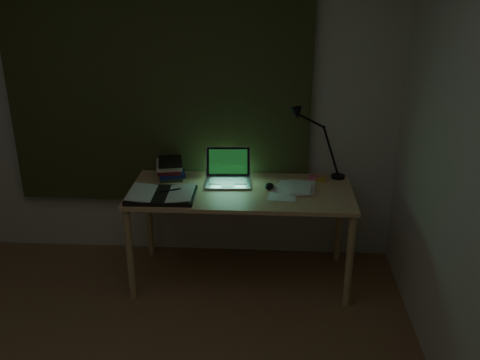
% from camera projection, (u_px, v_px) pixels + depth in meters
% --- Properties ---
extents(wall_back, '(3.50, 0.00, 2.50)m').
position_uv_depth(wall_back, '(159.00, 96.00, 3.88)').
color(wall_back, beige).
rests_on(wall_back, ground).
extents(curtain, '(2.20, 0.06, 2.00)m').
position_uv_depth(curtain, '(156.00, 69.00, 3.77)').
color(curtain, '#32381C').
rests_on(curtain, wall_back).
extents(desk, '(1.53, 0.67, 0.70)m').
position_uv_depth(desk, '(241.00, 235.00, 3.80)').
color(desk, '#DEB077').
rests_on(desk, floor).
extents(laptop, '(0.34, 0.38, 0.23)m').
position_uv_depth(laptop, '(228.00, 169.00, 3.72)').
color(laptop, silver).
rests_on(laptop, desk).
extents(open_textbook, '(0.45, 0.33, 0.04)m').
position_uv_depth(open_textbook, '(161.00, 194.00, 3.55)').
color(open_textbook, silver).
rests_on(open_textbook, desk).
extents(book_stack, '(0.21, 0.24, 0.14)m').
position_uv_depth(book_stack, '(170.00, 168.00, 3.86)').
color(book_stack, silver).
rests_on(book_stack, desk).
extents(loose_papers, '(0.33, 0.35, 0.02)m').
position_uv_depth(loose_papers, '(295.00, 189.00, 3.67)').
color(loose_papers, silver).
rests_on(loose_papers, desk).
extents(mouse, '(0.08, 0.11, 0.04)m').
position_uv_depth(mouse, '(269.00, 186.00, 3.68)').
color(mouse, black).
rests_on(mouse, desk).
extents(sticky_yellow, '(0.07, 0.07, 0.01)m').
position_uv_depth(sticky_yellow, '(321.00, 180.00, 3.82)').
color(sticky_yellow, gold).
rests_on(sticky_yellow, desk).
extents(sticky_pink, '(0.08, 0.08, 0.02)m').
position_uv_depth(sticky_pink, '(313.00, 177.00, 3.86)').
color(sticky_pink, '#E25874').
rests_on(sticky_pink, desk).
extents(desk_lamp, '(0.39, 0.33, 0.53)m').
position_uv_depth(desk_lamp, '(340.00, 143.00, 3.78)').
color(desk_lamp, black).
rests_on(desk_lamp, desk).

